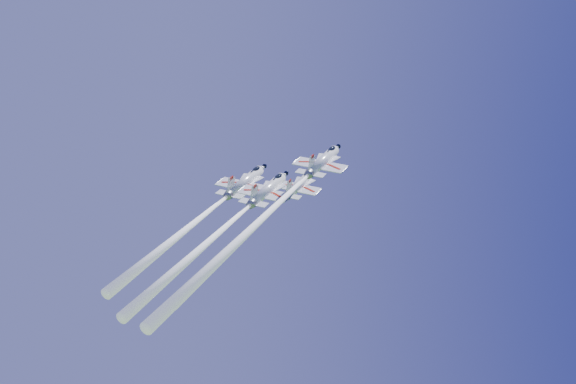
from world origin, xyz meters
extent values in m
cylinder|color=silver|center=(4.05, 7.25, 100.31)|extent=(3.82, 8.05, 9.56)
cone|color=silver|center=(7.66, 10.88, 103.72)|extent=(2.56, 3.00, 2.85)
cone|color=black|center=(8.50, 11.73, 104.51)|extent=(1.29, 1.51, 1.43)
cone|color=slate|center=(0.71, 3.90, 97.17)|extent=(2.42, 2.44, 2.10)
ellipsoid|color=black|center=(6.30, 9.24, 103.00)|extent=(2.36, 2.50, 2.29)
cube|color=black|center=(5.50, 8.35, 102.45)|extent=(0.72, 0.80, 0.77)
cube|color=silver|center=(3.47, 6.77, 99.56)|extent=(8.71, 6.66, 4.14)
cube|color=silver|center=(4.38, 9.12, 101.56)|extent=(2.54, 2.30, 1.90)
cube|color=silver|center=(6.11, 7.94, 100.99)|extent=(2.54, 2.30, 1.90)
cube|color=silver|center=(1.21, 4.44, 97.55)|extent=(4.70, 3.58, 2.21)
cube|color=silver|center=(1.15, 3.74, 98.83)|extent=(1.70, 2.84, 3.24)
cube|color=#A41808|center=(1.13, 3.20, 99.90)|extent=(0.81, 0.98, 0.99)
cube|color=black|center=(4.17, 7.73, 99.68)|extent=(5.49, 5.44, 5.01)
sphere|color=white|center=(0.58, 3.77, 97.05)|extent=(0.90, 1.02, 0.95)
cone|color=white|center=(-9.78, -6.63, 87.28)|extent=(7.43, 22.94, 29.43)
cylinder|color=silver|center=(-6.65, 4.90, 99.71)|extent=(4.09, 8.64, 10.26)
cone|color=silver|center=(-2.77, 8.80, 103.36)|extent=(2.75, 3.22, 3.06)
cone|color=black|center=(-1.87, 9.70, 104.21)|extent=(1.39, 1.62, 1.54)
cone|color=slate|center=(-10.23, 1.31, 96.33)|extent=(2.60, 2.62, 2.25)
ellipsoid|color=black|center=(-4.24, 7.04, 102.59)|extent=(2.53, 2.68, 2.46)
cube|color=black|center=(-5.09, 6.08, 102.00)|extent=(0.78, 0.86, 0.83)
cube|color=silver|center=(-7.28, 4.38, 98.90)|extent=(9.35, 7.14, 4.45)
cube|color=silver|center=(-6.29, 6.91, 101.05)|extent=(2.72, 2.47, 2.04)
cube|color=silver|center=(-4.45, 5.64, 100.44)|extent=(2.72, 2.47, 2.04)
cube|color=silver|center=(-9.70, 1.88, 96.75)|extent=(5.05, 3.84, 2.37)
cube|color=silver|center=(-9.76, 1.13, 98.12)|extent=(1.83, 3.05, 3.48)
cube|color=#A41808|center=(-9.79, 0.55, 99.26)|extent=(0.86, 1.05, 1.07)
cube|color=black|center=(-6.53, 5.41, 99.03)|extent=(5.89, 5.83, 5.37)
sphere|color=white|center=(-10.37, 1.17, 96.20)|extent=(0.97, 1.09, 1.02)
cone|color=white|center=(-19.52, -8.03, 87.58)|extent=(6.98, 20.64, 26.29)
cylinder|color=silver|center=(4.63, -5.27, 101.67)|extent=(3.94, 8.32, 9.88)
cone|color=silver|center=(8.36, -1.52, 105.19)|extent=(2.64, 3.10, 2.94)
cone|color=black|center=(9.23, -0.64, 106.01)|extent=(1.33, 1.56, 1.48)
cone|color=slate|center=(1.18, -8.73, 98.43)|extent=(2.50, 2.52, 2.17)
ellipsoid|color=black|center=(6.95, -3.21, 104.45)|extent=(2.44, 2.58, 2.37)
cube|color=black|center=(6.13, -4.14, 103.88)|extent=(0.75, 0.83, 0.80)
cube|color=silver|center=(4.03, -5.77, 100.90)|extent=(9.00, 6.88, 4.28)
cube|color=silver|center=(4.97, -3.34, 102.97)|extent=(2.62, 2.38, 1.96)
cube|color=silver|center=(6.75, -4.56, 102.38)|extent=(2.62, 2.38, 1.96)
cube|color=silver|center=(1.69, -8.17, 98.83)|extent=(4.86, 3.70, 2.28)
cube|color=silver|center=(1.63, -8.89, 100.14)|extent=(1.76, 2.93, 3.35)
cube|color=#A41808|center=(1.61, -9.45, 101.25)|extent=(0.83, 1.01, 1.03)
cube|color=black|center=(4.75, -4.78, 101.02)|extent=(5.67, 5.62, 5.17)
sphere|color=white|center=(1.05, -8.86, 98.30)|extent=(0.93, 1.05, 0.98)
cone|color=white|center=(-11.48, -21.44, 86.50)|extent=(8.59, 27.39, 35.31)
cylinder|color=silver|center=(-4.13, -2.34, 96.96)|extent=(3.92, 8.27, 9.83)
cone|color=silver|center=(-0.41, 1.39, 100.47)|extent=(2.63, 3.09, 2.93)
cone|color=black|center=(0.45, 2.26, 101.28)|extent=(1.33, 1.55, 1.47)
cone|color=slate|center=(-7.55, -5.78, 93.74)|extent=(2.49, 2.51, 2.15)
ellipsoid|color=black|center=(-1.81, -0.29, 99.73)|extent=(2.43, 2.57, 2.36)
cube|color=black|center=(-2.63, -1.21, 99.16)|extent=(0.74, 0.82, 0.80)
cube|color=silver|center=(-4.72, -2.84, 96.20)|extent=(8.95, 6.84, 4.26)
cube|color=silver|center=(-3.78, -0.41, 98.25)|extent=(2.61, 2.37, 1.95)
cube|color=silver|center=(-2.01, -1.63, 97.67)|extent=(2.61, 2.37, 1.95)
cube|color=silver|center=(-7.04, -5.23, 94.13)|extent=(4.83, 3.68, 2.27)
cube|color=silver|center=(-7.10, -5.94, 95.44)|extent=(1.75, 2.92, 3.33)
cube|color=#A41808|center=(-7.12, -6.50, 96.54)|extent=(0.83, 1.01, 1.02)
cube|color=black|center=(-4.00, -1.85, 96.32)|extent=(5.64, 5.59, 5.14)
sphere|color=white|center=(-7.68, -5.91, 93.61)|extent=(0.93, 1.05, 0.97)
cone|color=white|center=(-17.12, -15.39, 84.72)|extent=(7.02, 21.13, 26.99)
camera|label=1|loc=(-26.60, -104.66, 75.29)|focal=40.00mm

